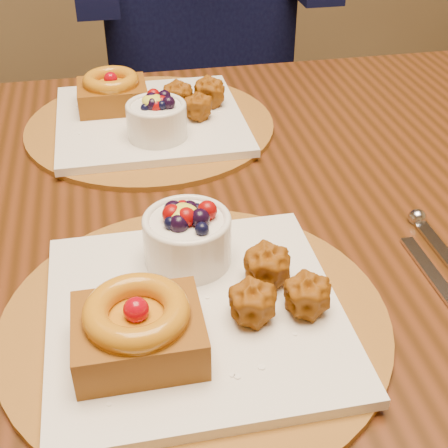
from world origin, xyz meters
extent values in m
cube|color=#331B09|center=(-0.08, -0.08, 0.73)|extent=(1.60, 0.90, 0.04)
cylinder|color=brown|center=(-0.08, -0.30, 0.76)|extent=(0.38, 0.38, 0.01)
cube|color=white|center=(-0.08, -0.30, 0.77)|extent=(0.28, 0.28, 0.01)
cube|color=#542407|center=(-0.13, -0.34, 0.80)|extent=(0.11, 0.09, 0.04)
torus|color=#B1580A|center=(-0.13, -0.34, 0.82)|extent=(0.09, 0.09, 0.02)
sphere|color=#95020E|center=(-0.13, -0.34, 0.82)|extent=(0.02, 0.02, 0.02)
sphere|color=#91510A|center=(0.00, -0.27, 0.80)|extent=(0.04, 0.04, 0.04)
sphere|color=#91510A|center=(-0.03, -0.32, 0.80)|extent=(0.04, 0.04, 0.04)
sphere|color=#91510A|center=(0.03, -0.32, 0.80)|extent=(0.04, 0.04, 0.04)
cylinder|color=white|center=(-0.07, -0.22, 0.80)|extent=(0.09, 0.09, 0.05)
torus|color=white|center=(-0.07, -0.22, 0.83)|extent=(0.09, 0.09, 0.01)
ellipsoid|color=yellow|center=(-0.08, -0.22, 0.83)|extent=(0.03, 0.03, 0.02)
cylinder|color=brown|center=(-0.08, 0.14, 0.76)|extent=(0.38, 0.38, 0.01)
cube|color=white|center=(-0.08, 0.14, 0.77)|extent=(0.28, 0.28, 0.01)
cube|color=#542407|center=(-0.13, 0.18, 0.79)|extent=(0.10, 0.09, 0.04)
torus|color=#B1580A|center=(-0.13, 0.18, 0.82)|extent=(0.09, 0.09, 0.02)
sphere|color=#95020E|center=(-0.13, 0.18, 0.82)|extent=(0.02, 0.02, 0.02)
sphere|color=#91510A|center=(-0.01, 0.12, 0.79)|extent=(0.04, 0.04, 0.04)
sphere|color=#91510A|center=(-0.03, 0.16, 0.79)|extent=(0.04, 0.04, 0.04)
sphere|color=#91510A|center=(0.02, 0.16, 0.79)|extent=(0.04, 0.04, 0.04)
cylinder|color=white|center=(-0.07, 0.07, 0.80)|extent=(0.09, 0.09, 0.05)
torus|color=white|center=(-0.07, 0.07, 0.82)|extent=(0.09, 0.09, 0.01)
ellipsoid|color=yellow|center=(-0.08, 0.07, 0.83)|extent=(0.03, 0.03, 0.02)
cube|color=#B2B2B7|center=(0.20, -0.28, 0.76)|extent=(0.06, 0.17, 0.00)
cube|color=black|center=(0.05, 0.71, 0.43)|extent=(0.50, 0.50, 0.04)
cylinder|color=black|center=(-0.16, 0.57, 0.20)|extent=(0.03, 0.03, 0.41)
cylinder|color=black|center=(0.19, 0.49, 0.20)|extent=(0.03, 0.03, 0.41)
cylinder|color=black|center=(-0.08, 0.93, 0.20)|extent=(0.03, 0.03, 0.41)
cylinder|color=black|center=(0.27, 0.84, 0.20)|extent=(0.03, 0.03, 0.41)
cube|color=black|center=(0.10, 0.89, 0.65)|extent=(0.41, 0.12, 0.44)
camera|label=1|loc=(-0.14, -0.74, 1.19)|focal=50.00mm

